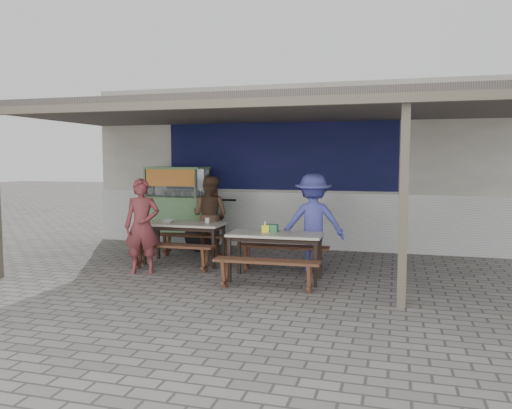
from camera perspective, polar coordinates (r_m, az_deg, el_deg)
The scene contains 17 objects.
ground at distance 8.04m, azimuth -1.00°, elevation -8.50°, with size 60.00×60.00×0.00m, color slate.
back_wall at distance 11.29m, azimuth 4.22°, elevation 4.23°, with size 9.00×1.28×3.50m.
warung_roof at distance 8.71m, azimuth 0.80°, elevation 10.53°, with size 9.00×4.21×2.81m.
table_left at distance 9.19m, azimuth -8.20°, elevation -2.58°, with size 1.45×0.70×0.75m.
bench_left_street at distance 8.71m, azimuth -9.69°, elevation -5.23°, with size 1.55×0.31×0.45m.
bench_left_wall at distance 9.78m, azimuth -6.83°, elevation -4.06°, with size 1.55×0.31×0.45m.
table_right at distance 7.83m, azimuth 2.22°, elevation -3.86°, with size 1.48×0.72×0.75m.
bench_right_street at distance 7.29m, azimuth 1.19°, elevation -7.19°, with size 1.57×0.33×0.45m.
bench_right_wall at distance 8.50m, azimuth 3.09°, elevation -5.41°, with size 1.57×0.33×0.45m.
vendor_cart at distance 10.89m, azimuth -8.77°, elevation 0.08°, with size 2.21×0.87×1.74m.
patron_street_side at distance 8.52m, azimuth -12.88°, elevation -2.43°, with size 0.58×0.38×1.59m, color brown.
patron_wall_side at distance 9.88m, azimuth -5.28°, elevation -1.29°, with size 0.77×0.60×1.59m, color brown.
patron_right_table at distance 8.60m, azimuth 6.54°, elevation -2.02°, with size 1.07×0.62×1.66m, color #4D51B8.
tissue_box at distance 7.93m, azimuth 1.04°, elevation -2.75°, with size 0.12×0.12×0.12m, color yellow.
donation_box at distance 7.95m, azimuth 1.86°, elevation -2.72°, with size 0.18×0.12×0.12m, color #317043.
condiment_jar at distance 9.14m, azimuth -5.58°, elevation -1.80°, with size 0.08×0.08×0.09m, color silver.
condiment_bowl at distance 9.27m, azimuth -10.07°, elevation -1.88°, with size 0.22×0.22×0.05m, color white.
Camera 1 is at (2.25, -7.49, 1.90)m, focal length 35.00 mm.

